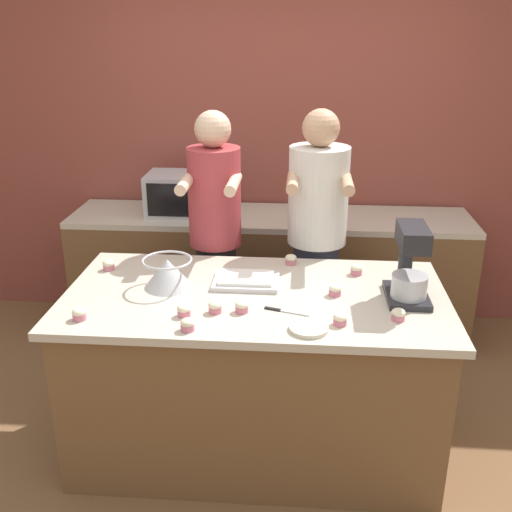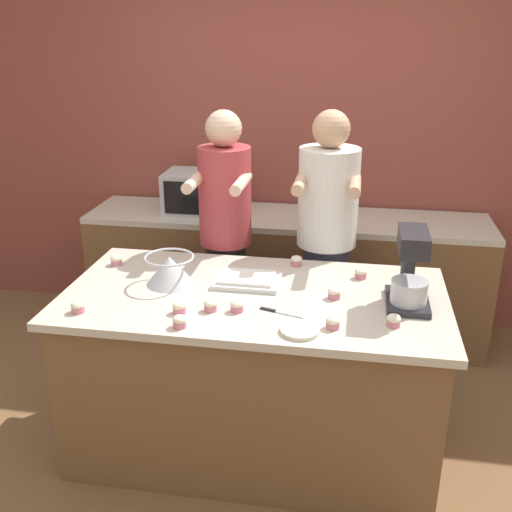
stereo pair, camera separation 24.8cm
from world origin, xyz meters
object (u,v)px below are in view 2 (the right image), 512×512
(person_right, at_px, (326,250))
(cupcake_5, at_px, (296,261))
(mixing_bowl, at_px, (170,269))
(cupcake_1, at_px, (180,321))
(cupcake_3, at_px, (237,306))
(stand_mixer, at_px, (410,273))
(cupcake_6, at_px, (78,307))
(cupcake_8, at_px, (394,320))
(person_left, at_px, (226,243))
(cupcake_4, at_px, (210,305))
(cupcake_7, at_px, (333,322))
(baking_tray, at_px, (247,280))
(cupcake_9, at_px, (116,260))
(cupcake_10, at_px, (361,273))
(knife, at_px, (279,312))
(cupcake_0, at_px, (179,307))
(small_plate, at_px, (300,330))
(microwave_oven, at_px, (200,192))
(cupcake_2, at_px, (334,293))

(person_right, bearing_deg, cupcake_5, -117.70)
(person_right, bearing_deg, mixing_bowl, -140.18)
(cupcake_1, xyz_separation_m, cupcake_3, (0.22, 0.19, 0.00))
(stand_mixer, bearing_deg, cupcake_1, -158.30)
(cupcake_6, xyz_separation_m, cupcake_8, (1.44, 0.11, 0.00))
(person_left, height_order, cupcake_5, person_left)
(person_right, relative_size, cupcake_4, 27.13)
(mixing_bowl, xyz_separation_m, cupcake_7, (0.85, -0.35, -0.05))
(baking_tray, height_order, cupcake_9, cupcake_9)
(cupcake_10, bearing_deg, knife, -128.08)
(cupcake_4, distance_m, cupcake_8, 0.83)
(knife, bearing_deg, cupcake_4, -174.01)
(knife, relative_size, cupcake_0, 3.40)
(person_left, bearing_deg, cupcake_9, -140.19)
(cupcake_4, distance_m, cupcake_6, 0.61)
(small_plate, xyz_separation_m, cupcake_0, (-0.57, 0.09, 0.02))
(person_left, distance_m, cupcake_6, 1.13)
(cupcake_5, bearing_deg, cupcake_0, -125.12)
(stand_mixer, relative_size, microwave_oven, 0.79)
(cupcake_2, height_order, cupcake_8, same)
(microwave_oven, height_order, cupcake_2, microwave_oven)
(person_right, relative_size, cupcake_7, 27.13)
(person_left, height_order, cupcake_1, person_left)
(knife, bearing_deg, small_plate, -56.12)
(cupcake_4, bearing_deg, stand_mixer, 13.54)
(person_right, distance_m, microwave_oven, 1.14)
(mixing_bowl, relative_size, microwave_oven, 0.53)
(baking_tray, height_order, cupcake_10, cupcake_10)
(cupcake_4, height_order, cupcake_8, same)
(cupcake_9, bearing_deg, cupcake_0, -44.94)
(stand_mixer, relative_size, baking_tray, 1.12)
(cupcake_3, bearing_deg, cupcake_7, -11.48)
(person_right, distance_m, cupcake_9, 1.21)
(small_plate, xyz_separation_m, cupcake_1, (-0.53, -0.04, 0.02))
(cupcake_3, xyz_separation_m, cupcake_4, (-0.12, -0.01, 0.00))
(knife, xyz_separation_m, cupcake_7, (0.25, -0.11, 0.03))
(cupcake_1, bearing_deg, person_left, 91.63)
(knife, relative_size, cupcake_6, 3.40)
(cupcake_6, bearing_deg, cupcake_7, 2.04)
(cupcake_1, distance_m, cupcake_8, 0.95)
(baking_tray, xyz_separation_m, cupcake_1, (-0.21, -0.52, 0.01))
(microwave_oven, bearing_deg, cupcake_1, -78.27)
(person_right, height_order, small_plate, person_right)
(cupcake_0, height_order, cupcake_6, same)
(cupcake_3, bearing_deg, mixing_bowl, 147.56)
(microwave_oven, relative_size, cupcake_1, 7.53)
(cupcake_0, bearing_deg, cupcake_3, 13.23)
(cupcake_9, bearing_deg, person_left, 39.81)
(stand_mixer, relative_size, cupcake_1, 5.93)
(cupcake_7, bearing_deg, cupcake_5, 108.58)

